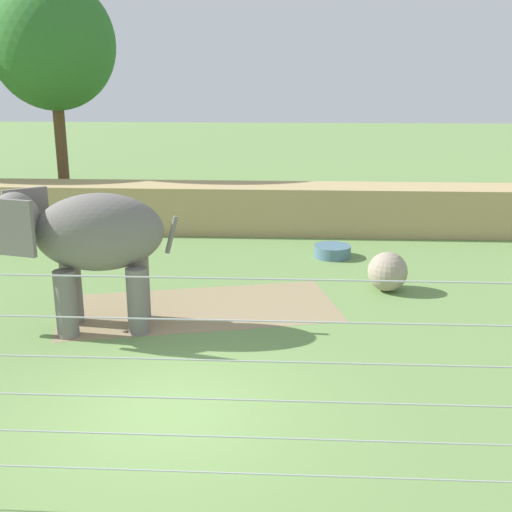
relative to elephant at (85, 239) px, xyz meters
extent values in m
plane|color=#6B8E4C|center=(2.33, -3.42, -1.99)|extent=(120.00, 120.00, 0.00)
cube|color=#937F5B|center=(2.17, 1.31, -1.99)|extent=(6.86, 4.30, 0.01)
cube|color=tan|center=(2.33, 8.94, -1.19)|extent=(36.00, 1.80, 1.60)
cylinder|color=slate|center=(-0.34, -0.46, -1.27)|extent=(0.45, 0.45, 1.43)
cylinder|color=slate|center=(-0.48, 0.31, -1.27)|extent=(0.45, 0.45, 1.43)
cylinder|color=slate|center=(1.10, -0.20, -1.27)|extent=(0.45, 0.45, 1.43)
cylinder|color=slate|center=(0.96, 0.57, -1.27)|extent=(0.45, 0.45, 1.43)
ellipsoid|color=slate|center=(0.31, 0.06, 0.14)|extent=(2.87, 1.88, 1.64)
ellipsoid|color=slate|center=(-1.33, -0.24, 0.42)|extent=(1.20, 1.29, 1.18)
cube|color=slate|center=(-1.12, -0.83, 0.42)|extent=(0.92, 0.33, 1.13)
cube|color=slate|center=(-1.34, 0.38, 0.42)|extent=(0.81, 0.61, 1.13)
cylinder|color=slate|center=(1.77, 0.32, 0.04)|extent=(0.32, 0.16, 0.82)
sphere|color=gray|center=(6.73, 2.82, -1.49)|extent=(1.00, 1.00, 1.00)
cylinder|color=#B7B7BC|center=(2.33, -5.87, -1.41)|extent=(11.66, 0.02, 0.02)
cylinder|color=#B7B7BC|center=(2.33, -5.87, -0.90)|extent=(11.66, 0.02, 0.02)
cylinder|color=#B7B7BC|center=(2.33, -5.87, -0.39)|extent=(11.66, 0.02, 0.02)
cylinder|color=#B7B7BC|center=(2.33, -5.87, 0.11)|extent=(11.66, 0.02, 0.02)
cylinder|color=#B7B7BC|center=(2.33, -5.87, 0.62)|extent=(11.66, 0.02, 0.02)
cylinder|color=#B7B7BC|center=(2.33, -5.87, 1.12)|extent=(11.66, 0.02, 0.02)
cylinder|color=slate|center=(5.54, 5.80, -1.82)|extent=(1.10, 1.10, 0.35)
cylinder|color=#38607A|center=(5.54, 5.80, -1.67)|extent=(1.01, 1.01, 0.02)
cylinder|color=brown|center=(-4.72, 12.13, 0.17)|extent=(0.44, 0.44, 4.33)
ellipsoid|color=#2D6B28|center=(-4.72, 12.13, 4.32)|extent=(4.67, 4.67, 4.90)
camera|label=1|loc=(4.26, -12.69, 3.38)|focal=45.02mm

